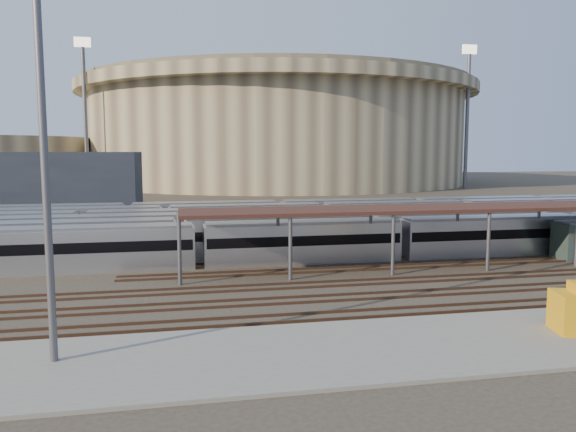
# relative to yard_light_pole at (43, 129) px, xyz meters

# --- Properties ---
(ground) EXTENTS (420.00, 420.00, 0.00)m
(ground) POSITION_rel_yard_light_pole_xyz_m (14.05, 13.88, -11.14)
(ground) COLOR #383026
(ground) RESTS_ON ground
(apron) EXTENTS (50.00, 9.00, 0.20)m
(apron) POSITION_rel_yard_light_pole_xyz_m (9.05, -1.12, -11.04)
(apron) COLOR gray
(apron) RESTS_ON ground
(subway_trains) EXTENTS (129.23, 23.90, 3.60)m
(subway_trains) POSITION_rel_yard_light_pole_xyz_m (12.98, 32.38, -9.34)
(subway_trains) COLOR silver
(subway_trains) RESTS_ON ground
(inspection_shed) EXTENTS (60.30, 6.00, 5.30)m
(inspection_shed) POSITION_rel_yard_light_pole_xyz_m (36.05, 17.88, -6.15)
(inspection_shed) COLOR #59585D
(inspection_shed) RESTS_ON ground
(empty_tracks) EXTENTS (170.00, 9.62, 0.18)m
(empty_tracks) POSITION_rel_yard_light_pole_xyz_m (14.05, 8.88, -11.05)
(empty_tracks) COLOR #4C3323
(empty_tracks) RESTS_ON ground
(stadium) EXTENTS (124.00, 124.00, 32.50)m
(stadium) POSITION_rel_yard_light_pole_xyz_m (39.05, 153.88, 5.34)
(stadium) COLOR tan
(stadium) RESTS_ON ground
(service_building) EXTENTS (42.00, 20.00, 10.00)m
(service_building) POSITION_rel_yard_light_pole_xyz_m (-20.95, 68.88, -6.14)
(service_building) COLOR #1E232D
(service_building) RESTS_ON ground
(floodlight_0) EXTENTS (4.00, 1.00, 38.40)m
(floodlight_0) POSITION_rel_yard_light_pole_xyz_m (-15.95, 123.88, 9.51)
(floodlight_0) COLOR #59585D
(floodlight_0) RESTS_ON ground
(floodlight_2) EXTENTS (4.00, 1.00, 38.40)m
(floodlight_2) POSITION_rel_yard_light_pole_xyz_m (84.05, 113.88, 9.51)
(floodlight_2) COLOR #59585D
(floodlight_2) RESTS_ON ground
(floodlight_3) EXTENTS (4.00, 1.00, 38.40)m
(floodlight_3) POSITION_rel_yard_light_pole_xyz_m (4.05, 173.88, 9.51)
(floodlight_3) COLOR #59585D
(floodlight_3) RESTS_ON ground
(yard_light_pole) EXTENTS (0.81, 0.36, 21.70)m
(yard_light_pole) POSITION_rel_yard_light_pole_xyz_m (0.00, 0.00, 0.00)
(yard_light_pole) COLOR #59585D
(yard_light_pole) RESTS_ON apron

